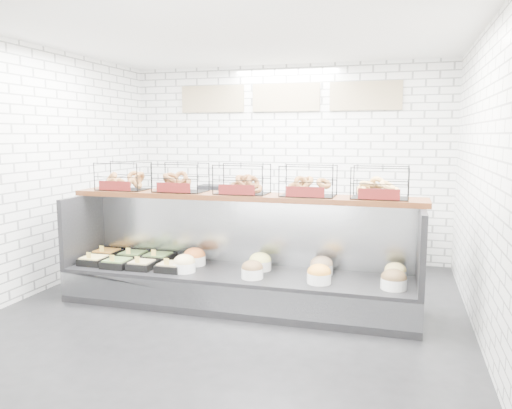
% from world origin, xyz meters
% --- Properties ---
extents(ground, '(5.50, 5.50, 0.00)m').
position_xyz_m(ground, '(0.00, 0.00, 0.00)').
color(ground, black).
rests_on(ground, ground).
extents(room_shell, '(5.02, 5.51, 3.01)m').
position_xyz_m(room_shell, '(0.00, 0.60, 2.06)').
color(room_shell, white).
rests_on(room_shell, ground).
extents(display_case, '(4.00, 0.90, 1.20)m').
position_xyz_m(display_case, '(-0.01, 0.34, 0.33)').
color(display_case, black).
rests_on(display_case, ground).
extents(bagel_shelf, '(4.10, 0.50, 0.40)m').
position_xyz_m(bagel_shelf, '(0.00, 0.52, 1.38)').
color(bagel_shelf, '#421F0E').
rests_on(bagel_shelf, display_case).
extents(prep_counter, '(4.00, 0.60, 1.20)m').
position_xyz_m(prep_counter, '(-0.00, 2.43, 0.47)').
color(prep_counter, '#93969B').
rests_on(prep_counter, ground).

